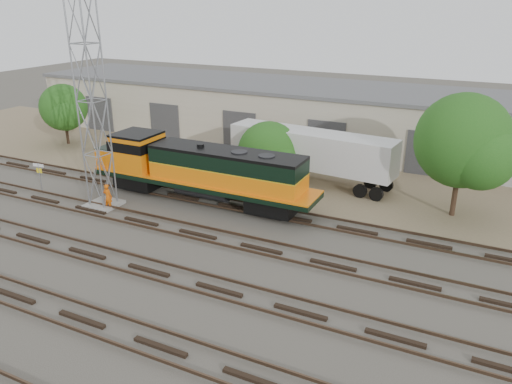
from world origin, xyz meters
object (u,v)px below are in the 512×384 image
at_px(locomotive, 198,169).
at_px(signal_tower, 92,105).
at_px(semi_trailer, 315,151).
at_px(worker, 108,197).

distance_m(locomotive, signal_tower, 7.56).
distance_m(locomotive, semi_trailer, 8.75).
bearing_deg(signal_tower, locomotive, 34.08).
bearing_deg(semi_trailer, locomotive, -124.07).
xyz_separation_m(locomotive, worker, (-4.43, -3.74, -1.37)).
height_order(worker, semi_trailer, semi_trailer).
bearing_deg(signal_tower, worker, -22.97).
bearing_deg(worker, locomotive, -144.48).
relative_size(locomotive, worker, 9.39).
xyz_separation_m(locomotive, semi_trailer, (5.62, 6.71, 0.17)).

